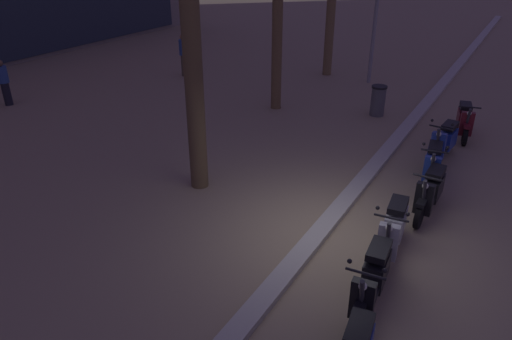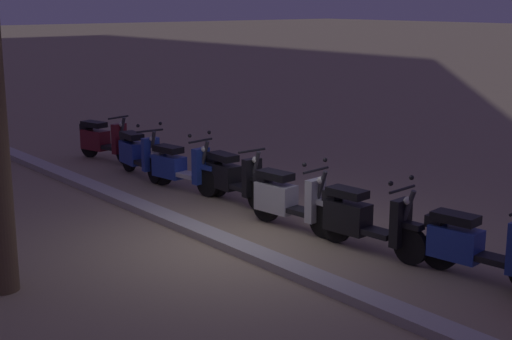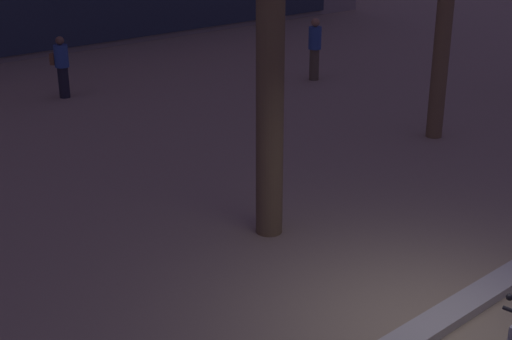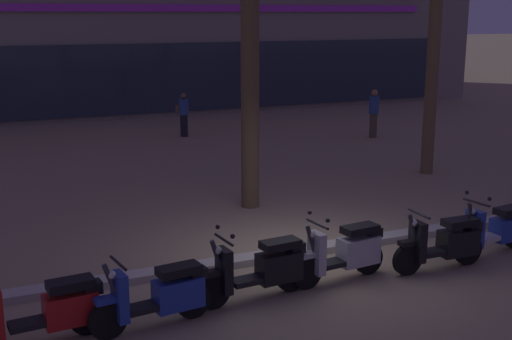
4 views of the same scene
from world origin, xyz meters
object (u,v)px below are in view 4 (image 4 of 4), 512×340
object	(u,v)px
scooter_black_second_in_line	(262,269)
pedestrian_window_shopping	(184,114)
pedestrian_by_palm_tree	(374,112)
scooter_red_mid_front	(48,311)
scooter_black_gap_after_mid	(446,243)
scooter_blue_lead_nearest	(497,229)
scooter_blue_mid_rear	(160,295)
scooter_silver_last_in_row	(346,252)

from	to	relation	value
scooter_black_second_in_line	pedestrian_window_shopping	bearing A→B (deg)	77.10
scooter_black_second_in_line	pedestrian_by_palm_tree	distance (m)	13.95
scooter_red_mid_front	pedestrian_window_shopping	bearing A→B (deg)	65.59
scooter_black_second_in_line	scooter_black_gap_after_mid	xyz separation A→B (m)	(3.28, -0.15, -0.01)
scooter_blue_lead_nearest	scooter_red_mid_front	bearing A→B (deg)	-177.91
scooter_black_second_in_line	scooter_blue_mid_rear	bearing A→B (deg)	-170.01
scooter_red_mid_front	scooter_black_second_in_line	world-z (taller)	same
scooter_red_mid_front	scooter_silver_last_in_row	bearing A→B (deg)	3.67
pedestrian_by_palm_tree	scooter_silver_last_in_row	bearing A→B (deg)	-125.30
scooter_red_mid_front	scooter_blue_lead_nearest	xyz separation A→B (m)	(7.74, 0.28, -0.00)
scooter_silver_last_in_row	pedestrian_by_palm_tree	world-z (taller)	pedestrian_by_palm_tree
scooter_silver_last_in_row	pedestrian_window_shopping	world-z (taller)	pedestrian_window_shopping
scooter_black_gap_after_mid	scooter_blue_lead_nearest	xyz separation A→B (m)	(1.34, 0.24, -0.01)
scooter_black_second_in_line	pedestrian_window_shopping	world-z (taller)	pedestrian_window_shopping
scooter_blue_mid_rear	scooter_black_gap_after_mid	size ratio (longest dim) A/B	1.00
scooter_black_second_in_line	scooter_black_gap_after_mid	distance (m)	3.28
scooter_blue_lead_nearest	scooter_silver_last_in_row	bearing A→B (deg)	179.76
scooter_red_mid_front	pedestrian_window_shopping	size ratio (longest dim) A/B	1.22
scooter_silver_last_in_row	scooter_black_gap_after_mid	bearing A→B (deg)	-8.24
pedestrian_window_shopping	scooter_black_gap_after_mid	bearing A→B (deg)	-89.19
scooter_blue_lead_nearest	pedestrian_window_shopping	distance (m)	13.48
scooter_blue_mid_rear	scooter_black_gap_after_mid	world-z (taller)	same
scooter_black_second_in_line	scooter_blue_lead_nearest	bearing A→B (deg)	1.21
scooter_blue_mid_rear	pedestrian_by_palm_tree	world-z (taller)	pedestrian_by_palm_tree
scooter_blue_mid_rear	pedestrian_window_shopping	xyz separation A→B (m)	(4.74, 13.78, 0.35)
scooter_blue_mid_rear	scooter_silver_last_in_row	size ratio (longest dim) A/B	1.01
scooter_black_gap_after_mid	pedestrian_window_shopping	size ratio (longest dim) A/B	1.16
scooter_red_mid_front	scooter_blue_lead_nearest	world-z (taller)	same
scooter_silver_last_in_row	pedestrian_window_shopping	distance (m)	13.47
scooter_red_mid_front	pedestrian_by_palm_tree	size ratio (longest dim) A/B	1.11
scooter_red_mid_front	scooter_blue_mid_rear	world-z (taller)	scooter_red_mid_front
scooter_blue_mid_rear	pedestrian_by_palm_tree	xyz separation A→B (m)	(10.63, 10.96, 0.43)
scooter_black_gap_after_mid	scooter_blue_lead_nearest	world-z (taller)	scooter_blue_lead_nearest
scooter_black_second_in_line	scooter_black_gap_after_mid	world-z (taller)	scooter_black_second_in_line
scooter_silver_last_in_row	pedestrian_by_palm_tree	distance (m)	12.94
scooter_black_second_in_line	scooter_blue_lead_nearest	distance (m)	4.62
scooter_black_gap_after_mid	scooter_blue_lead_nearest	size ratio (longest dim) A/B	0.97
scooter_blue_mid_rear	scooter_blue_lead_nearest	world-z (taller)	scooter_blue_lead_nearest
scooter_blue_mid_rear	scooter_black_second_in_line	size ratio (longest dim) A/B	0.95
scooter_silver_last_in_row	pedestrian_by_palm_tree	bearing A→B (deg)	54.70
scooter_blue_mid_rear	scooter_black_gap_after_mid	distance (m)	4.93
scooter_black_gap_after_mid	scooter_silver_last_in_row	bearing A→B (deg)	171.76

